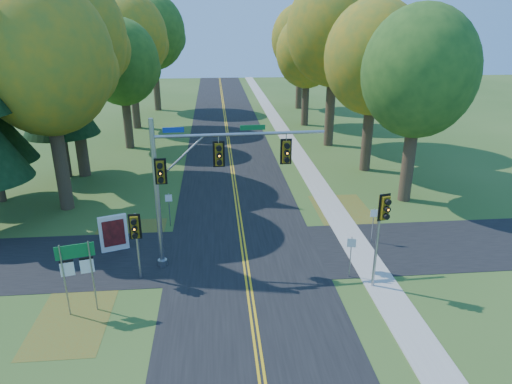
{
  "coord_description": "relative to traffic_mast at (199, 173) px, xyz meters",
  "views": [
    {
      "loc": [
        -1.35,
        -19.5,
        11.69
      ],
      "look_at": [
        0.7,
        2.74,
        3.2
      ],
      "focal_mm": 32.0,
      "sensor_mm": 36.0,
      "label": 1
    }
  ],
  "objects": [
    {
      "name": "road_cross",
      "position": [
        2.16,
        0.82,
        -4.83
      ],
      "size": [
        60.0,
        6.0,
        0.02
      ],
      "primitive_type": "cube",
      "color": "black",
      "rests_on": "ground"
    },
    {
      "name": "traffic_mast",
      "position": [
        0.0,
        0.0,
        0.0
      ],
      "size": [
        8.29,
        0.94,
        7.52
      ],
      "rotation": [
        0.0,
        0.0,
        0.04
      ],
      "color": "#919599",
      "rests_on": "ground"
    },
    {
      "name": "tree_e_a",
      "position": [
        13.72,
        7.59,
        3.7
      ],
      "size": [
        7.2,
        7.2,
        12.73
      ],
      "color": "#38281C",
      "rests_on": "ground"
    },
    {
      "name": "tree_e_b",
      "position": [
        13.13,
        14.4,
        4.06
      ],
      "size": [
        7.6,
        7.6,
        13.33
      ],
      "color": "#38281C",
      "rests_on": "ground"
    },
    {
      "name": "leaf_patch_w_near",
      "position": [
        -4.34,
        2.82,
        -4.83
      ],
      "size": [
        4.0,
        6.0,
        0.0
      ],
      "primitive_type": "cube",
      "color": "brown",
      "rests_on": "ground"
    },
    {
      "name": "centerline_right",
      "position": [
        2.26,
        -1.18,
        -4.81
      ],
      "size": [
        0.1,
        160.0,
        0.01
      ],
      "primitive_type": "cube",
      "color": "gold",
      "rests_on": "road_main"
    },
    {
      "name": "reg_sign_e_north",
      "position": [
        9.33,
        1.49,
        -3.44
      ],
      "size": [
        0.39,
        0.07,
        2.04
      ],
      "rotation": [
        0.0,
        0.0,
        -0.08
      ],
      "color": "gray",
      "rests_on": "ground"
    },
    {
      "name": "leaf_patch_w_far",
      "position": [
        -5.34,
        -4.18,
        -4.83
      ],
      "size": [
        3.0,
        5.0,
        0.0
      ],
      "primitive_type": "cube",
      "color": "brown",
      "rests_on": "ground"
    },
    {
      "name": "reg_sign_e_south",
      "position": [
        7.05,
        -2.01,
        -3.37
      ],
      "size": [
        0.4,
        0.13,
        2.14
      ],
      "rotation": [
        0.0,
        0.0,
        -0.24
      ],
      "color": "gray",
      "rests_on": "ground"
    },
    {
      "name": "tree_e_c",
      "position": [
        12.04,
        22.51,
        5.83
      ],
      "size": [
        8.8,
        8.8,
        15.79
      ],
      "color": "#38281C",
      "rests_on": "ground"
    },
    {
      "name": "tree_w_c",
      "position": [
        -7.38,
        23.29,
        3.11
      ],
      "size": [
        6.8,
        6.8,
        11.91
      ],
      "color": "#38281C",
      "rests_on": "ground"
    },
    {
      "name": "east_signal_pole",
      "position": [
        7.96,
        -3.11,
        -1.26
      ],
      "size": [
        0.54,
        0.63,
        4.72
      ],
      "rotation": [
        0.0,
        0.0,
        0.27
      ],
      "color": "#919399",
      "rests_on": "ground"
    },
    {
      "name": "tree_w_b",
      "position": [
        -9.56,
        15.11,
        5.53
      ],
      "size": [
        8.6,
        8.6,
        15.38
      ],
      "color": "#38281C",
      "rests_on": "ground"
    },
    {
      "name": "tree_e_e",
      "position": [
        12.63,
        42.4,
        4.36
      ],
      "size": [
        7.8,
        7.8,
        13.74
      ],
      "color": "#38281C",
      "rests_on": "ground"
    },
    {
      "name": "reg_sign_w",
      "position": [
        -2.04,
        4.68,
        -3.4
      ],
      "size": [
        0.4,
        0.07,
        2.1
      ],
      "rotation": [
        0.0,
        0.0,
        0.06
      ],
      "color": "gray",
      "rests_on": "ground"
    },
    {
      "name": "info_kiosk",
      "position": [
        -4.74,
        1.81,
        -3.83
      ],
      "size": [
        1.45,
        0.68,
        2.03
      ],
      "rotation": [
        0.0,
        0.0,
        0.34
      ],
      "color": "silver",
      "rests_on": "ground"
    },
    {
      "name": "ped_signal_pole",
      "position": [
        -2.96,
        -1.4,
        -2.26
      ],
      "size": [
        0.55,
        0.63,
        3.46
      ],
      "rotation": [
        0.0,
        0.0,
        0.04
      ],
      "color": "#93979B",
      "rests_on": "ground"
    },
    {
      "name": "tree_w_e",
      "position": [
        -6.77,
        42.91,
        5.24
      ],
      "size": [
        8.4,
        8.4,
        14.97
      ],
      "color": "#38281C",
      "rests_on": "ground"
    },
    {
      "name": "tree_e_d",
      "position": [
        11.42,
        31.69,
        3.4
      ],
      "size": [
        7.0,
        7.0,
        12.32
      ],
      "color": "#38281C",
      "rests_on": "ground"
    },
    {
      "name": "pine_c",
      "position": [
        -10.84,
        14.82,
        4.86
      ],
      "size": [
        5.6,
        5.6,
        20.56
      ],
      "color": "#38281C",
      "rests_on": "ground"
    },
    {
      "name": "ground",
      "position": [
        2.16,
        -1.18,
        -4.84
      ],
      "size": [
        160.0,
        160.0,
        0.0
      ],
      "primitive_type": "plane",
      "color": "#2E501C",
      "rests_on": "ground"
    },
    {
      "name": "tree_w_d",
      "position": [
        -7.97,
        32.0,
        4.94
      ],
      "size": [
        8.2,
        8.2,
        14.56
      ],
      "color": "#38281C",
      "rests_on": "ground"
    },
    {
      "name": "tree_w_a",
      "position": [
        -8.97,
        8.2,
        4.65
      ],
      "size": [
        8.0,
        8.0,
        14.15
      ],
      "color": "#38281C",
      "rests_on": "ground"
    },
    {
      "name": "road_main",
      "position": [
        2.16,
        -1.18,
        -4.83
      ],
      "size": [
        8.0,
        160.0,
        0.02
      ],
      "primitive_type": "cube",
      "color": "black",
      "rests_on": "ground"
    },
    {
      "name": "route_sign_cluster",
      "position": [
        -5.0,
        -3.71,
        -2.52
      ],
      "size": [
        1.49,
        0.42,
        3.28
      ],
      "rotation": [
        0.0,
        0.0,
        0.25
      ],
      "color": "gray",
      "rests_on": "ground"
    },
    {
      "name": "leaf_patch_e",
      "position": [
        8.96,
        4.82,
        -4.83
      ],
      "size": [
        3.5,
        8.0,
        0.0
      ],
      "primitive_type": "cube",
      "color": "brown",
      "rests_on": "ground"
    },
    {
      "name": "sidewalk_east",
      "position": [
        8.36,
        -1.18,
        -4.81
      ],
      "size": [
        1.6,
        160.0,
        0.06
      ],
      "primitive_type": "cube",
      "color": "#9E998E",
      "rests_on": "ground"
    },
    {
      "name": "centerline_left",
      "position": [
        2.06,
        -1.18,
        -4.81
      ],
      "size": [
        0.1,
        160.0,
        0.01
      ],
      "primitive_type": "cube",
      "color": "gold",
      "rests_on": "road_main"
    }
  ]
}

